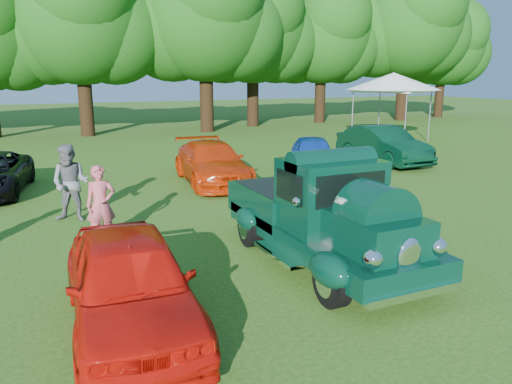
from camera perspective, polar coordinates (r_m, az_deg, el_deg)
name	(u,v)px	position (r m, az deg, el deg)	size (l,w,h in m)	color
ground	(274,280)	(8.80, 2.12, -10.01)	(120.00, 120.00, 0.00)	#284D12
hero_pickup	(323,217)	(9.45, 7.63, -2.88)	(2.38, 5.12, 2.00)	black
red_convertible	(130,283)	(7.18, -14.22, -10.00)	(1.63, 4.06, 1.38)	#BE0F08
back_car_orange	(212,163)	(16.38, -5.06, 3.33)	(1.87, 4.60, 1.34)	#BC2A06
back_car_blue	(313,154)	(18.48, 6.52, 4.36)	(1.52, 3.78, 1.29)	#0D3294
back_car_green	(383,145)	(20.65, 14.31, 5.23)	(1.56, 4.48, 1.48)	black
spectator_pink	(101,205)	(10.91, -17.31, -1.38)	(0.61, 0.40, 1.66)	#B94C5B
spectator_grey	(70,183)	(12.79, -20.44, 0.96)	(0.91, 0.71, 1.87)	slate
canopy_tent	(393,82)	(27.37, 15.42, 12.05)	(6.32, 6.32, 3.59)	white
tree_line	(39,11)	(31.60, -23.55, 18.46)	(64.27, 11.15, 12.51)	black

